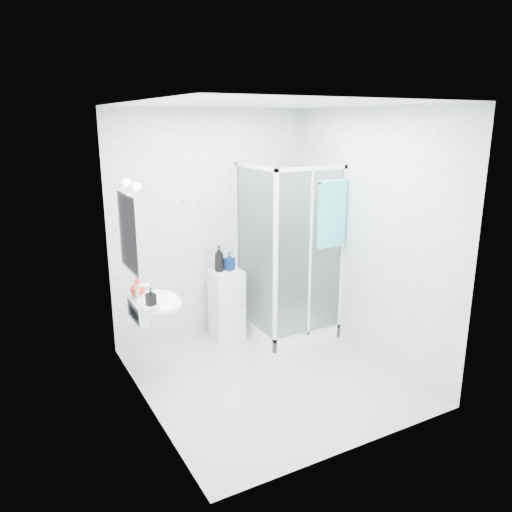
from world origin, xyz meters
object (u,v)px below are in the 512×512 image
storage_cabinet (227,304)px  shampoo_bottle_b (229,261)px  soap_dispenser_orange (137,287)px  wall_basin (154,304)px  hand_towel (332,212)px  shampoo_bottle_a (219,258)px  soap_dispenser_black (151,296)px  shower_enclosure (285,299)px

storage_cabinet → shampoo_bottle_b: shampoo_bottle_b is taller
storage_cabinet → soap_dispenser_orange: size_ratio=4.65×
wall_basin → shampoo_bottle_b: bearing=28.7°
wall_basin → hand_towel: hand_towel is taller
shampoo_bottle_a → soap_dispenser_black: size_ratio=1.83×
shower_enclosure → soap_dispenser_black: size_ratio=12.33×
shower_enclosure → soap_dispenser_orange: size_ratio=11.39×
soap_dispenser_orange → hand_towel: bearing=-5.3°
shampoo_bottle_b → hand_towel: bearing=-36.4°
storage_cabinet → soap_dispenser_black: bearing=-143.4°
shampoo_bottle_a → shampoo_bottle_b: (0.12, -0.02, -0.04)m
hand_towel → shampoo_bottle_b: hand_towel is taller
shampoo_bottle_a → shampoo_bottle_b: shampoo_bottle_a is taller
shower_enclosure → storage_cabinet: bearing=156.5°
wall_basin → soap_dispenser_black: size_ratio=3.45×
shampoo_bottle_a → soap_dispenser_black: 1.30m
shower_enclosure → soap_dispenser_orange: bearing=-173.4°
shower_enclosure → hand_towel: size_ratio=2.73×
shampoo_bottle_a → soap_dispenser_black: bearing=-142.5°
hand_towel → shampoo_bottle_b: (-0.91, 0.67, -0.59)m
hand_towel → soap_dispenser_orange: size_ratio=4.18×
soap_dispenser_orange → shower_enclosure: bearing=6.6°
shampoo_bottle_a → shower_enclosure: bearing=-22.2°
soap_dispenser_black → shower_enclosure: bearing=16.2°
shower_enclosure → wall_basin: size_ratio=3.57×
shampoo_bottle_b → soap_dispenser_orange: size_ratio=1.21×
wall_basin → shampoo_bottle_b: 1.22m
soap_dispenser_black → storage_cabinet: bearing=35.0°
wall_basin → soap_dispenser_black: bearing=-113.9°
shampoo_bottle_a → soap_dispenser_orange: shampoo_bottle_a is taller
storage_cabinet → soap_dispenser_black: soap_dispenser_black is taller
hand_towel → soap_dispenser_black: size_ratio=4.53×
shower_enclosure → shampoo_bottle_a: shower_enclosure is taller
shower_enclosure → wall_basin: shower_enclosure is taller
storage_cabinet → hand_towel: size_ratio=1.11×
wall_basin → shampoo_bottle_a: bearing=32.4°
shampoo_bottle_a → hand_towel: bearing=-33.9°
storage_cabinet → soap_dispenser_orange: soap_dispenser_orange is taller
soap_dispenser_orange → soap_dispenser_black: size_ratio=1.08×
hand_towel → shampoo_bottle_a: (-1.02, 0.69, -0.55)m
storage_cabinet → hand_towel: (0.95, -0.67, 1.10)m
shower_enclosure → hand_towel: (0.32, -0.40, 1.06)m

